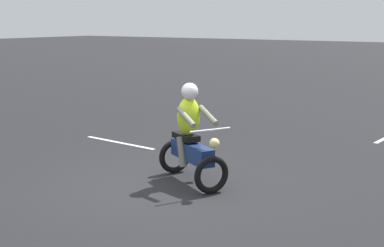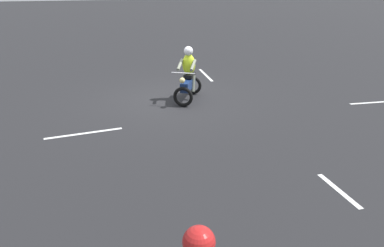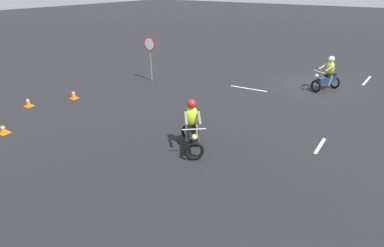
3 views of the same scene
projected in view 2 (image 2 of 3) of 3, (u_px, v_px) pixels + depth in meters
ground_plane at (170, 99)px, 11.78m from camera, size 120.00×120.00×0.00m
motorcycle_rider_foreground at (188, 77)px, 11.47m from camera, size 1.21×1.52×1.66m
lane_stripe_e at (84, 133)px, 9.17m from camera, size 1.87×0.27×0.01m
lane_stripe_n at (339, 190)px, 6.71m from camera, size 0.12×1.21×0.01m
lane_stripe_w at (381, 102)px, 11.51m from camera, size 2.07×0.28×0.01m
lane_stripe_s at (206, 75)px, 14.73m from camera, size 0.25×2.02×0.01m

